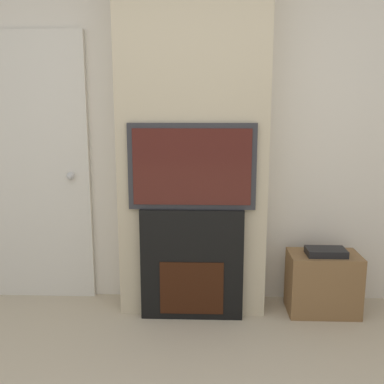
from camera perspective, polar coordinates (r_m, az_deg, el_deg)
The scene contains 6 objects.
wall_back at distance 3.27m, azimuth 0.23°, elevation 8.64°, with size 6.00×0.06×2.70m.
chimney_breast at distance 3.07m, azimuth 0.11°, elevation 8.49°, with size 1.05×0.34×2.70m.
fireplace at distance 3.10m, azimuth -0.00°, elevation -9.52°, with size 0.72×0.15×0.80m.
television at distance 2.93m, azimuth -0.00°, elevation 3.40°, with size 0.88×0.07×0.59m.
media_stand at distance 3.35m, azimuth 17.06°, elevation -11.42°, with size 0.51×0.30×0.50m.
entry_door at distance 3.52m, azimuth -20.68°, elevation 2.80°, with size 0.91×0.09×2.05m.
Camera 1 is at (0.10, -1.24, 1.48)m, focal length 40.00 mm.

